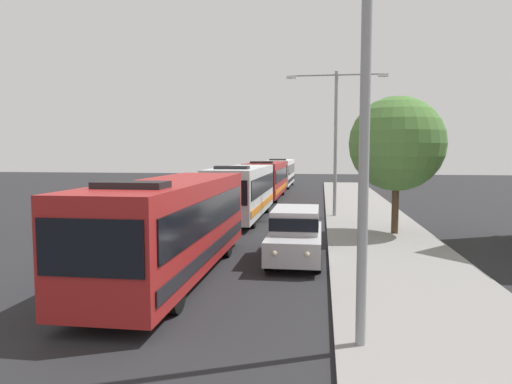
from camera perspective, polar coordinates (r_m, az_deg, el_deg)
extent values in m
cube|color=maroon|center=(14.78, -10.18, -3.80)|extent=(2.50, 10.53, 2.70)
cube|color=black|center=(14.38, -5.38, -2.57)|extent=(0.04, 9.69, 1.00)
cube|color=black|center=(15.17, -14.76, -2.32)|extent=(0.04, 9.69, 1.00)
cube|color=black|center=(9.92, -19.85, -6.55)|extent=(2.30, 0.04, 1.20)
cube|color=black|center=(14.58, -5.31, -7.06)|extent=(0.03, 10.00, 0.36)
cube|color=black|center=(11.68, -15.14, 0.86)|extent=(1.75, 0.90, 0.16)
cylinder|color=black|center=(11.68, -9.96, -12.20)|extent=(0.28, 1.00, 1.00)
cylinder|color=black|center=(12.51, -19.78, -11.24)|extent=(0.28, 1.00, 1.00)
cylinder|color=black|center=(17.46, -3.66, -6.38)|extent=(0.28, 1.00, 1.00)
cylinder|color=black|center=(18.03, -10.56, -6.09)|extent=(0.28, 1.00, 1.00)
cube|color=silver|center=(27.17, -1.70, 0.25)|extent=(2.50, 10.52, 2.70)
cube|color=black|center=(26.95, 0.96, 0.96)|extent=(0.04, 9.68, 1.00)
cube|color=black|center=(27.38, -4.32, 1.01)|extent=(0.04, 9.68, 1.00)
cube|color=black|center=(21.97, -4.04, -0.09)|extent=(2.30, 0.04, 1.20)
cube|color=orange|center=(27.06, 0.98, -1.47)|extent=(0.03, 10.00, 0.36)
cube|color=black|center=(23.98, -2.99, 3.04)|extent=(1.75, 0.90, 0.16)
cylinder|color=black|center=(23.92, -0.42, -3.28)|extent=(0.28, 1.00, 1.00)
cylinder|color=black|center=(24.34, -5.55, -3.17)|extent=(0.28, 1.00, 1.00)
cylinder|color=black|center=(29.98, 1.32, -1.61)|extent=(0.28, 1.00, 1.00)
cylinder|color=black|center=(30.31, -2.81, -1.55)|extent=(0.28, 1.00, 1.00)
cube|color=maroon|center=(39.25, 1.34, 1.70)|extent=(2.50, 11.08, 2.70)
cube|color=black|center=(39.10, 3.19, 2.19)|extent=(0.04, 10.19, 1.00)
cube|color=black|center=(39.40, -0.50, 2.22)|extent=(0.04, 10.19, 1.00)
cube|color=black|center=(33.72, 0.23, 1.68)|extent=(2.30, 0.04, 1.20)
cube|color=orange|center=(39.17, 3.20, 0.51)|extent=(0.03, 10.52, 0.36)
cube|color=black|center=(35.89, 0.72, 3.68)|extent=(1.75, 0.90, 0.16)
cylinder|color=black|center=(35.81, 2.44, -0.54)|extent=(0.28, 1.00, 1.00)
cylinder|color=black|center=(36.10, -1.04, -0.50)|extent=(0.28, 1.00, 1.00)
cylinder|color=black|center=(42.24, 3.30, 0.29)|extent=(0.28, 1.00, 1.00)
cylinder|color=black|center=(42.48, 0.34, 0.33)|extent=(0.28, 1.00, 1.00)
cube|color=silver|center=(52.35, 3.04, 2.51)|extent=(2.50, 11.05, 2.70)
cube|color=black|center=(52.24, 4.43, 2.88)|extent=(0.04, 10.17, 1.00)
cube|color=black|center=(52.46, 1.65, 2.90)|extent=(0.04, 10.17, 1.00)
cube|color=black|center=(46.82, 2.44, 2.59)|extent=(2.30, 0.04, 1.20)
cube|color=black|center=(52.29, 4.43, 1.62)|extent=(0.03, 10.50, 0.36)
cube|color=black|center=(49.01, 2.70, 4.02)|extent=(1.75, 0.90, 0.16)
cylinder|color=black|center=(48.92, 3.96, 0.92)|extent=(0.28, 1.00, 1.00)
cylinder|color=black|center=(49.13, 1.40, 0.95)|extent=(0.28, 1.00, 1.00)
cylinder|color=black|center=(55.36, 4.44, 1.39)|extent=(0.28, 1.00, 1.00)
cylinder|color=black|center=(55.54, 2.18, 1.41)|extent=(0.28, 1.00, 1.00)
cube|color=#B7B7BC|center=(16.81, 4.89, -6.14)|extent=(1.84, 4.84, 0.80)
cube|color=#B7B7BC|center=(16.82, 4.94, -3.36)|extent=(1.62, 2.81, 0.80)
cube|color=black|center=(16.82, 4.94, -3.36)|extent=(1.66, 2.91, 0.44)
sphere|color=#F9EFCC|center=(14.44, 2.32, -7.56)|extent=(0.18, 0.18, 0.18)
sphere|color=#F9EFCC|center=(14.38, 6.37, -7.64)|extent=(0.18, 0.18, 0.18)
cylinder|color=black|center=(15.49, 1.50, -8.41)|extent=(0.22, 0.70, 0.70)
cylinder|color=black|center=(15.39, 7.65, -8.53)|extent=(0.22, 0.70, 0.70)
cylinder|color=black|center=(18.41, 2.58, -6.26)|extent=(0.22, 0.70, 0.70)
cylinder|color=black|center=(18.33, 7.72, -6.35)|extent=(0.22, 0.70, 0.70)
cylinder|color=gray|center=(9.06, 13.24, 7.00)|extent=(0.20, 0.20, 8.24)
cylinder|color=gray|center=(27.70, 9.79, 5.81)|extent=(0.20, 0.20, 8.45)
cylinder|color=gray|center=(28.05, 7.14, 14.09)|extent=(2.63, 0.10, 0.10)
cube|color=silver|center=(28.09, 4.37, 13.94)|extent=(0.56, 0.28, 0.16)
cylinder|color=gray|center=(28.13, 12.67, 13.99)|extent=(2.63, 0.10, 0.10)
cube|color=silver|center=(28.24, 15.41, 13.73)|extent=(0.56, 0.28, 0.16)
cylinder|color=#4C3823|center=(22.43, 16.80, -1.84)|extent=(0.32, 0.32, 2.42)
sphere|color=#4C7A38|center=(22.29, 16.99, 5.72)|extent=(4.36, 4.36, 4.36)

